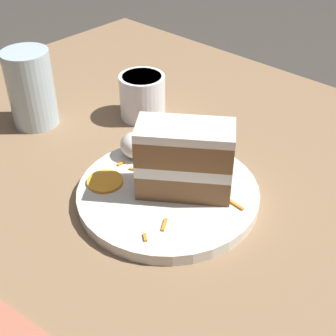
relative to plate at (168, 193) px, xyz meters
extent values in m
plane|color=#38332D|center=(-0.05, -0.05, -0.05)|extent=(6.00, 6.00, 0.00)
cube|color=#846647|center=(-0.05, -0.05, -0.03)|extent=(1.13, 1.08, 0.04)
cylinder|color=silver|center=(0.00, 0.00, 0.00)|extent=(0.26, 0.26, 0.02)
cube|color=brown|center=(0.02, 0.01, 0.03)|extent=(0.14, 0.13, 0.04)
cube|color=white|center=(0.02, 0.01, 0.05)|extent=(0.14, 0.13, 0.02)
cube|color=brown|center=(0.02, 0.01, 0.08)|extent=(0.14, 0.13, 0.04)
cube|color=white|center=(0.02, 0.01, 0.11)|extent=(0.14, 0.13, 0.01)
ellipsoid|color=white|center=(-0.09, 0.03, 0.03)|extent=(0.05, 0.04, 0.04)
cylinder|color=orange|center=(-0.08, -0.06, 0.01)|extent=(0.05, 0.05, 0.00)
cube|color=orange|center=(-0.06, 0.00, 0.01)|extent=(0.02, 0.01, 0.00)
cube|color=orange|center=(0.05, -0.06, 0.01)|extent=(0.01, 0.02, 0.00)
cube|color=orange|center=(0.05, -0.09, 0.01)|extent=(0.01, 0.01, 0.00)
cube|color=orange|center=(-0.02, 0.10, 0.01)|extent=(0.02, 0.02, 0.00)
cube|color=orange|center=(0.09, 0.04, 0.01)|extent=(0.03, 0.01, 0.00)
cube|color=orange|center=(-0.05, 0.06, 0.01)|extent=(0.01, 0.03, 0.00)
cube|color=orange|center=(-0.07, 0.07, 0.01)|extent=(0.02, 0.01, 0.00)
cube|color=orange|center=(-0.09, 0.00, 0.01)|extent=(0.00, 0.01, 0.00)
cylinder|color=silver|center=(-0.32, 0.00, 0.06)|extent=(0.08, 0.08, 0.14)
cylinder|color=silver|center=(-0.32, 0.00, 0.02)|extent=(0.07, 0.07, 0.05)
cylinder|color=white|center=(-0.19, 0.14, 0.03)|extent=(0.08, 0.08, 0.08)
cylinder|color=#382314|center=(-0.19, 0.14, 0.07)|extent=(0.07, 0.07, 0.01)
camera|label=1|loc=(0.35, -0.38, 0.43)|focal=50.00mm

